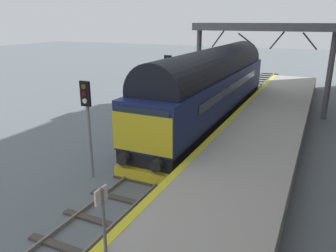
{
  "coord_description": "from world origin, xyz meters",
  "views": [
    {
      "loc": [
        6.1,
        -12.71,
        6.25
      ],
      "look_at": [
        0.2,
        -0.09,
        1.8
      ],
      "focal_mm": 35.44,
      "sensor_mm": 36.0,
      "label": 1
    }
  ],
  "objects": [
    {
      "name": "overhead_footbridge",
      "position": [
        2.05,
        10.87,
        5.43
      ],
      "size": [
        9.3,
        2.0,
        6.09
      ],
      "color": "slate",
      "rests_on": "ground"
    },
    {
      "name": "diesel_locomotive",
      "position": [
        0.0,
        6.71,
        2.48
      ],
      "size": [
        2.74,
        17.98,
        4.68
      ],
      "color": "black",
      "rests_on": "ground"
    },
    {
      "name": "ground_plane",
      "position": [
        0.0,
        0.0,
        0.0
      ],
      "size": [
        140.0,
        140.0,
        0.0
      ],
      "primitive_type": "plane",
      "color": "slate",
      "rests_on": "ground"
    },
    {
      "name": "station_platform",
      "position": [
        3.6,
        0.0,
        0.5
      ],
      "size": [
        4.0,
        44.0,
        1.01
      ],
      "color": "#ADA8A1",
      "rests_on": "ground"
    },
    {
      "name": "platform_number_sign",
      "position": [
        1.94,
        -7.34,
        2.13
      ],
      "size": [
        0.1,
        0.44,
        1.67
      ],
      "color": "slate",
      "rests_on": "station_platform"
    },
    {
      "name": "signal_post_mid",
      "position": [
        -2.12,
        4.89,
        2.71
      ],
      "size": [
        0.44,
        0.22,
        4.34
      ],
      "color": "gray",
      "rests_on": "ground"
    },
    {
      "name": "signal_post_near",
      "position": [
        -2.12,
        -2.65,
        2.62
      ],
      "size": [
        0.44,
        0.22,
        4.04
      ],
      "color": "gray",
      "rests_on": "ground"
    },
    {
      "name": "track_main",
      "position": [
        0.0,
        0.0,
        0.06
      ],
      "size": [
        2.5,
        60.0,
        0.15
      ],
      "color": "slate",
      "rests_on": "ground"
    }
  ]
}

